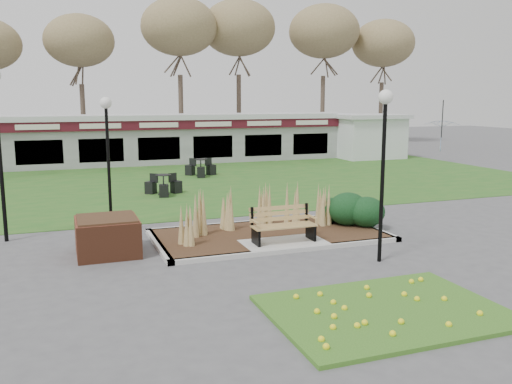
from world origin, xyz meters
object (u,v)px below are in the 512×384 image
object	(u,v)px
lamp_post_near_left	(384,138)
bistro_set_b	(201,170)
bistro_set_c	(164,188)
brick_planter	(107,236)
service_hut	(369,136)
patio_umbrella	(441,135)
food_pavilion	(155,138)
lamp_post_mid_right	(107,135)
park_bench	(283,224)

from	to	relation	value
lamp_post_near_left	bistro_set_b	bearing A→B (deg)	91.69
bistro_set_c	brick_planter	bearing A→B (deg)	-109.85
service_hut	patio_umbrella	distance (m)	4.73
service_hut	bistro_set_c	distance (m)	17.60
service_hut	patio_umbrella	xyz separation A→B (m)	(2.50, -4.01, 0.22)
food_pavilion	lamp_post_mid_right	size ratio (longest dim) A/B	6.34
lamp_post_near_left	lamp_post_mid_right	xyz separation A→B (m)	(-5.76, 4.92, -0.12)
bistro_set_c	patio_umbrella	distance (m)	18.31
brick_planter	food_pavilion	xyz separation A→B (m)	(4.40, 18.96, 1.00)
park_bench	bistro_set_c	world-z (taller)	park_bench
bistro_set_b	lamp_post_mid_right	bearing A→B (deg)	-116.81
brick_planter	patio_umbrella	size ratio (longest dim) A/B	0.55
bistro_set_b	food_pavilion	bearing A→B (deg)	100.52
service_hut	patio_umbrella	world-z (taller)	service_hut
service_hut	bistro_set_c	bearing A→B (deg)	-148.89
bistro_set_b	patio_umbrella	size ratio (longest dim) A/B	0.56
bistro_set_b	bistro_set_c	world-z (taller)	bistro_set_b
park_bench	service_hut	distance (m)	22.32
food_pavilion	bistro_set_c	bearing A→B (deg)	-97.94
brick_planter	bistro_set_c	distance (m)	8.43
lamp_post_mid_right	lamp_post_near_left	bearing A→B (deg)	-40.49
park_bench	lamp_post_near_left	size ratio (longest dim) A/B	0.42
brick_planter	patio_umbrella	world-z (taller)	patio_umbrella
lamp_post_mid_right	bistro_set_b	distance (m)	12.03
service_hut	park_bench	bearing A→B (deg)	-127.25
lamp_post_mid_right	bistro_set_c	xyz separation A→B (m)	(2.58, 5.83, -2.54)
bistro_set_b	patio_umbrella	xyz separation A→B (m)	(14.82, 0.40, 1.37)
lamp_post_near_left	lamp_post_mid_right	size ratio (longest dim) A/B	1.04
brick_planter	lamp_post_near_left	bearing A→B (deg)	-25.08
park_bench	bistro_set_c	distance (m)	8.82
lamp_post_mid_right	bistro_set_b	xyz separation A→B (m)	(5.30, 10.50, -2.53)
brick_planter	lamp_post_mid_right	size ratio (longest dim) A/B	0.39
service_hut	lamp_post_near_left	size ratio (longest dim) A/B	1.09
park_bench	brick_planter	bearing A→B (deg)	170.31
park_bench	bistro_set_c	xyz separation A→B (m)	(-1.54, 8.68, -0.30)
lamp_post_mid_right	bistro_set_c	distance (m)	6.87
service_hut	lamp_post_mid_right	xyz separation A→B (m)	(-17.62, -14.91, 1.38)
patio_umbrella	food_pavilion	bearing A→B (deg)	159.52
lamp_post_near_left	bistro_set_c	world-z (taller)	lamp_post_near_left
bistro_set_b	service_hut	bearing A→B (deg)	19.72
lamp_post_near_left	bistro_set_b	xyz separation A→B (m)	(-0.45, 15.41, -2.65)
park_bench	bistro_set_b	world-z (taller)	park_bench
bistro_set_b	patio_umbrella	world-z (taller)	patio_umbrella
brick_planter	service_hut	size ratio (longest dim) A/B	0.34
food_pavilion	park_bench	bearing A→B (deg)	-90.00
food_pavilion	service_hut	size ratio (longest dim) A/B	5.59
lamp_post_near_left	patio_umbrella	xyz separation A→B (m)	(14.36, 15.81, -1.27)
lamp_post_mid_right	service_hut	bearing A→B (deg)	40.24
brick_planter	lamp_post_mid_right	world-z (taller)	lamp_post_mid_right
lamp_post_near_left	patio_umbrella	world-z (taller)	lamp_post_near_left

